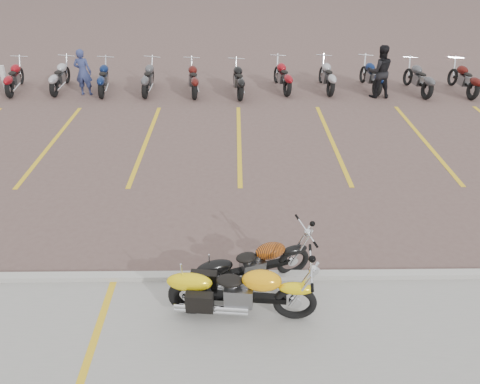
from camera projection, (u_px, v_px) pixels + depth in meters
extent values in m
plane|color=brown|center=(241.00, 217.00, 10.15)|extent=(100.00, 100.00, 0.00)
cube|color=#ADAAA3|center=(242.00, 276.00, 8.40)|extent=(60.00, 0.18, 0.12)
torus|color=black|center=(295.00, 303.00, 7.42)|extent=(0.71, 0.19, 0.70)
torus|color=black|center=(191.00, 296.00, 7.55)|extent=(0.76, 0.25, 0.74)
cube|color=black|center=(242.00, 297.00, 7.45)|extent=(1.40, 0.27, 0.11)
cube|color=slate|center=(239.00, 293.00, 7.42)|extent=(0.48, 0.37, 0.37)
ellipsoid|color=#FFA80D|center=(262.00, 279.00, 7.23)|extent=(0.65, 0.40, 0.32)
ellipsoid|color=black|center=(230.00, 279.00, 7.29)|extent=(0.44, 0.32, 0.13)
torus|color=black|center=(292.00, 261.00, 8.38)|extent=(0.61, 0.29, 0.61)
torus|color=black|center=(214.00, 279.00, 7.97)|extent=(0.67, 0.36, 0.65)
cube|color=black|center=(254.00, 267.00, 8.15)|extent=(1.20, 0.50, 0.09)
cube|color=slate|center=(251.00, 265.00, 8.11)|extent=(0.46, 0.39, 0.32)
ellipsoid|color=black|center=(269.00, 249.00, 8.05)|extent=(0.61, 0.46, 0.28)
ellipsoid|color=black|center=(245.00, 256.00, 7.95)|extent=(0.43, 0.35, 0.11)
imported|color=navy|center=(83.00, 72.00, 16.71)|extent=(0.62, 0.42, 1.65)
imported|color=black|center=(380.00, 71.00, 16.45)|extent=(0.90, 0.70, 1.84)
cube|color=silver|center=(4.00, 79.00, 17.06)|extent=(0.15, 0.15, 1.00)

